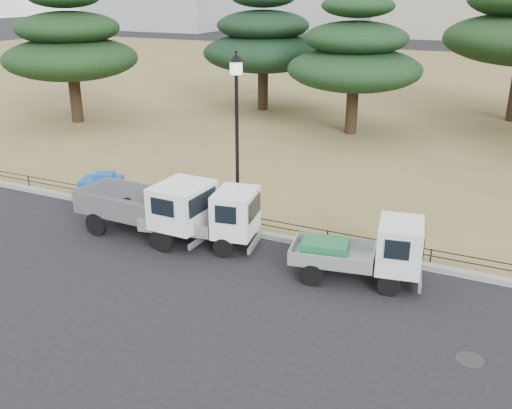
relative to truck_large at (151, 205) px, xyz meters
The scene contains 13 objects.
ground 3.56m from the truck_large, 20.83° to the right, with size 220.00×220.00×0.00m, color black.
lawn 29.58m from the truck_large, 83.82° to the left, with size 120.00×56.00×0.15m, color olive.
curb 3.60m from the truck_large, 23.59° to the left, with size 120.00×0.25×0.16m, color gray.
truck_large is the anchor object (origin of this frame).
truck_kei_front 1.95m from the truck_large, ahead, with size 3.60×2.00×1.80m.
truck_kei_rear 6.74m from the truck_large, ahead, with size 3.53×1.96×1.75m.
street_lamp 3.83m from the truck_large, 38.69° to the left, with size 0.48×0.48×5.34m.
pipe_fence 3.59m from the truck_large, 25.82° to the left, with size 38.00×0.04×0.40m.
tarp_pile 4.04m from the truck_large, 151.90° to the left, with size 1.70×1.50×0.94m.
manhole 10.03m from the truck_large, 13.98° to the right, with size 0.60×0.60×0.01m, color #2D2D30.
pine_west_far 17.14m from the truck_large, 139.48° to the left, with size 7.18×7.18×7.25m.
pine_west_near 19.33m from the truck_large, 104.55° to the left, with size 7.16×7.16×7.16m.
pine_center_left 15.33m from the truck_large, 82.84° to the left, with size 6.72×6.72×6.83m.
Camera 1 is at (6.75, -12.12, 7.33)m, focal length 40.00 mm.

